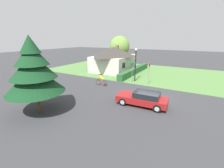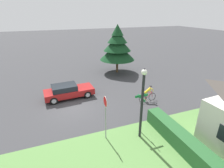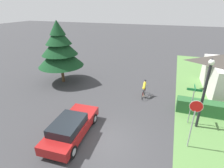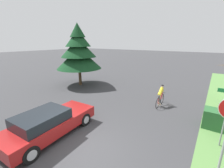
{
  "view_description": "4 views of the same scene",
  "coord_description": "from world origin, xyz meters",
  "px_view_note": "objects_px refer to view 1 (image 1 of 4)",
  "views": [
    {
      "loc": [
        -14.25,
        -3.9,
        5.87
      ],
      "look_at": [
        -1.11,
        3.53,
        1.25
      ],
      "focal_mm": 24.0,
      "sensor_mm": 36.0,
      "label": 1
    },
    {
      "loc": [
        13.24,
        -1.56,
        7.56
      ],
      "look_at": [
        -1.18,
        3.9,
        1.12
      ],
      "focal_mm": 28.0,
      "sensor_mm": 36.0,
      "label": 2
    },
    {
      "loc": [
        3.11,
        -7.31,
        7.33
      ],
      "look_at": [
        -1.44,
        5.59,
        1.15
      ],
      "focal_mm": 28.0,
      "sensor_mm": 36.0,
      "label": 3
    },
    {
      "loc": [
        4.04,
        -3.63,
        4.42
      ],
      "look_at": [
        -2.03,
        5.12,
        1.37
      ],
      "focal_mm": 24.0,
      "sensor_mm": 36.0,
      "label": 4
    }
  ],
  "objects_px": {
    "stop_sign": "(149,69)",
    "conifer_tall_near": "(34,71)",
    "cyclist": "(101,80)",
    "street_lamp": "(136,62)",
    "cottage_house": "(114,58)",
    "street_name_sign": "(132,69)",
    "sedan_left_lane": "(143,98)",
    "deciduous_tree_right": "(120,47)"
  },
  "relations": [
    {
      "from": "stop_sign",
      "to": "conifer_tall_near",
      "type": "distance_m",
      "value": 13.34
    },
    {
      "from": "cyclist",
      "to": "street_lamp",
      "type": "height_order",
      "value": "street_lamp"
    },
    {
      "from": "cyclist",
      "to": "conifer_tall_near",
      "type": "height_order",
      "value": "conifer_tall_near"
    },
    {
      "from": "cottage_house",
      "to": "street_name_sign",
      "type": "xyz_separation_m",
      "value": [
        -6.14,
        -6.21,
        -0.36
      ]
    },
    {
      "from": "sedan_left_lane",
      "to": "cottage_house",
      "type": "bearing_deg",
      "value": -55.37
    },
    {
      "from": "cyclist",
      "to": "stop_sign",
      "type": "xyz_separation_m",
      "value": [
        3.41,
        -5.13,
        1.35
      ]
    },
    {
      "from": "cyclist",
      "to": "conifer_tall_near",
      "type": "xyz_separation_m",
      "value": [
        -8.58,
        0.56,
        2.72
      ]
    },
    {
      "from": "cottage_house",
      "to": "deciduous_tree_right",
      "type": "relative_size",
      "value": 1.54
    },
    {
      "from": "cyclist",
      "to": "conifer_tall_near",
      "type": "bearing_deg",
      "value": 86.56
    },
    {
      "from": "street_lamp",
      "to": "sedan_left_lane",
      "type": "bearing_deg",
      "value": -153.77
    },
    {
      "from": "sedan_left_lane",
      "to": "conifer_tall_near",
      "type": "relative_size",
      "value": 0.74
    },
    {
      "from": "sedan_left_lane",
      "to": "stop_sign",
      "type": "relative_size",
      "value": 1.54
    },
    {
      "from": "cyclist",
      "to": "stop_sign",
      "type": "bearing_deg",
      "value": -146.12
    },
    {
      "from": "cottage_house",
      "to": "conifer_tall_near",
      "type": "distance_m",
      "value": 18.5
    },
    {
      "from": "sedan_left_lane",
      "to": "deciduous_tree_right",
      "type": "relative_size",
      "value": 0.71
    },
    {
      "from": "cyclist",
      "to": "street_lamp",
      "type": "xyz_separation_m",
      "value": [
        4.03,
        -3.01,
        2.1
      ]
    },
    {
      "from": "sedan_left_lane",
      "to": "street_lamp",
      "type": "bearing_deg",
      "value": -67.06
    },
    {
      "from": "cottage_house",
      "to": "stop_sign",
      "type": "xyz_separation_m",
      "value": [
        -6.25,
        -8.57,
        -0.19
      ]
    },
    {
      "from": "cottage_house",
      "to": "street_name_sign",
      "type": "bearing_deg",
      "value": -137.44
    },
    {
      "from": "street_lamp",
      "to": "stop_sign",
      "type": "bearing_deg",
      "value": -106.39
    },
    {
      "from": "conifer_tall_near",
      "to": "deciduous_tree_right",
      "type": "height_order",
      "value": "deciduous_tree_right"
    },
    {
      "from": "cottage_house",
      "to": "cyclist",
      "type": "distance_m",
      "value": 10.37
    },
    {
      "from": "street_name_sign",
      "to": "deciduous_tree_right",
      "type": "relative_size",
      "value": 0.43
    },
    {
      "from": "cottage_house",
      "to": "conifer_tall_near",
      "type": "bearing_deg",
      "value": -173.75
    },
    {
      "from": "cottage_house",
      "to": "sedan_left_lane",
      "type": "relative_size",
      "value": 2.17
    },
    {
      "from": "street_name_sign",
      "to": "deciduous_tree_right",
      "type": "height_order",
      "value": "deciduous_tree_right"
    },
    {
      "from": "conifer_tall_near",
      "to": "cottage_house",
      "type": "bearing_deg",
      "value": 9.01
    },
    {
      "from": "cottage_house",
      "to": "cyclist",
      "type": "height_order",
      "value": "cottage_house"
    },
    {
      "from": "conifer_tall_near",
      "to": "deciduous_tree_right",
      "type": "xyz_separation_m",
      "value": [
        24.75,
        5.01,
        0.61
      ]
    },
    {
      "from": "sedan_left_lane",
      "to": "conifer_tall_near",
      "type": "distance_m",
      "value": 9.34
    },
    {
      "from": "street_lamp",
      "to": "conifer_tall_near",
      "type": "bearing_deg",
      "value": 164.22
    },
    {
      "from": "street_name_sign",
      "to": "sedan_left_lane",
      "type": "bearing_deg",
      "value": -150.44
    },
    {
      "from": "conifer_tall_near",
      "to": "sedan_left_lane",
      "type": "bearing_deg",
      "value": -53.07
    },
    {
      "from": "cyclist",
      "to": "deciduous_tree_right",
      "type": "distance_m",
      "value": 17.43
    },
    {
      "from": "conifer_tall_near",
      "to": "cyclist",
      "type": "bearing_deg",
      "value": -3.7
    },
    {
      "from": "cottage_house",
      "to": "conifer_tall_near",
      "type": "height_order",
      "value": "conifer_tall_near"
    },
    {
      "from": "sedan_left_lane",
      "to": "stop_sign",
      "type": "distance_m",
      "value": 6.92
    },
    {
      "from": "stop_sign",
      "to": "cottage_house",
      "type": "bearing_deg",
      "value": -124.86
    },
    {
      "from": "cottage_house",
      "to": "sedan_left_lane",
      "type": "xyz_separation_m",
      "value": [
        -12.87,
        -10.03,
        -1.57
      ]
    },
    {
      "from": "deciduous_tree_right",
      "to": "cyclist",
      "type": "bearing_deg",
      "value": -161.0
    },
    {
      "from": "cottage_house",
      "to": "stop_sign",
      "type": "distance_m",
      "value": 10.61
    },
    {
      "from": "sedan_left_lane",
      "to": "street_lamp",
      "type": "height_order",
      "value": "street_lamp"
    }
  ]
}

